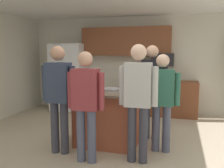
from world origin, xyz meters
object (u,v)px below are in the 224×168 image
(person_elder_center, at_px, (59,92))
(tumbler_amber, at_px, (91,85))
(serving_tray, at_px, (107,89))
(kitchen_island, at_px, (107,118))
(person_guest_left, at_px, (138,95))
(person_guest_right, at_px, (86,100))
(person_host_foreground, at_px, (162,97))
(microwave_over_range, at_px, (163,60))
(mug_ceramic_white, at_px, (126,91))
(glass_stout_tall, at_px, (84,87))
(person_guest_by_door, at_px, (152,85))
(refrigerator, at_px, (69,77))
(glass_short_whisky, at_px, (90,89))

(person_elder_center, distance_m, tumbler_amber, 0.77)
(person_elder_center, xyz_separation_m, serving_tray, (0.61, 0.66, -0.03))
(kitchen_island, distance_m, person_guest_left, 1.01)
(person_guest_right, height_order, serving_tray, person_guest_right)
(person_host_foreground, distance_m, person_guest_left, 0.60)
(person_guest_left, bearing_deg, tumbler_amber, 6.32)
(microwave_over_range, xyz_separation_m, mug_ceramic_white, (-0.40, -2.56, -0.44))
(microwave_over_range, xyz_separation_m, person_guest_left, (-0.12, -2.97, -0.43))
(microwave_over_range, distance_m, person_host_foreground, 2.53)
(tumbler_amber, height_order, serving_tray, tumbler_amber)
(person_host_foreground, distance_m, mug_ceramic_white, 0.60)
(person_guest_right, distance_m, glass_stout_tall, 0.78)
(microwave_over_range, xyz_separation_m, glass_stout_tall, (-1.17, -2.47, -0.42))
(person_elder_center, bearing_deg, kitchen_island, 0.00)
(person_host_foreground, height_order, glass_stout_tall, person_host_foreground)
(person_host_foreground, distance_m, person_guest_by_door, 0.64)
(kitchen_island, height_order, glass_stout_tall, glass_stout_tall)
(person_guest_left, bearing_deg, mug_ceramic_white, -14.18)
(person_guest_right, distance_m, person_guest_by_door, 1.52)
(microwave_over_range, relative_size, person_elder_center, 0.32)
(refrigerator, height_order, person_guest_by_door, refrigerator)
(microwave_over_range, distance_m, tumbler_amber, 2.56)
(microwave_over_range, xyz_separation_m, kitchen_island, (-0.76, -2.40, -0.96))
(tumbler_amber, bearing_deg, person_host_foreground, -8.97)
(person_guest_by_door, xyz_separation_m, glass_short_whisky, (-0.95, -0.73, -0.00))
(person_host_foreground, bearing_deg, person_guest_right, 38.22)
(person_elder_center, height_order, tumbler_amber, person_elder_center)
(glass_short_whisky, bearing_deg, refrigerator, 122.60)
(kitchen_island, height_order, person_guest_right, person_guest_right)
(person_host_foreground, relative_size, person_guest_by_door, 0.91)
(person_host_foreground, height_order, person_elder_center, person_elder_center)
(person_guest_right, bearing_deg, refrigerator, 36.73)
(person_elder_center, height_order, person_guest_by_door, person_guest_by_door)
(person_elder_center, distance_m, person_guest_by_door, 1.73)
(glass_short_whisky, bearing_deg, serving_tray, 54.05)
(glass_stout_tall, bearing_deg, person_elder_center, -113.89)
(serving_tray, bearing_deg, glass_short_whisky, -125.95)
(kitchen_island, xyz_separation_m, person_guest_by_door, (0.71, 0.52, 0.54))
(person_guest_right, bearing_deg, tumbler_amber, 23.09)
(microwave_over_range, distance_m, glass_stout_tall, 2.76)
(person_guest_left, xyz_separation_m, glass_short_whisky, (-0.88, 0.36, 0.01))
(kitchen_island, bearing_deg, refrigerator, 128.88)
(person_guest_right, bearing_deg, kitchen_island, -0.00)
(microwave_over_range, xyz_separation_m, tumbler_amber, (-1.12, -2.26, -0.42))
(microwave_over_range, bearing_deg, person_guest_right, -105.14)
(person_guest_by_door, distance_m, tumbler_amber, 1.13)
(person_elder_center, xyz_separation_m, person_guest_by_door, (1.34, 1.09, 0.02))
(person_guest_by_door, bearing_deg, tumbler_amber, -16.64)
(mug_ceramic_white, bearing_deg, tumbler_amber, 157.33)
(mug_ceramic_white, distance_m, tumbler_amber, 0.78)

